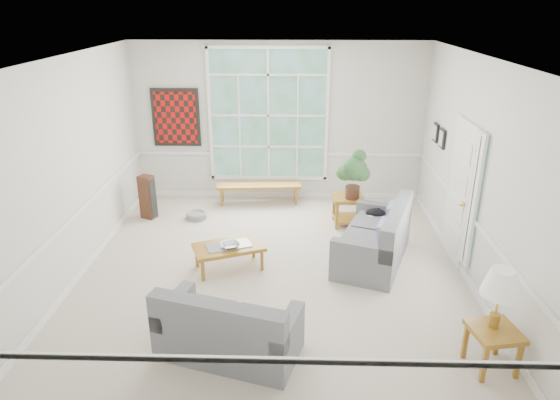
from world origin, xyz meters
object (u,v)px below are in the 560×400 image
Objects in this scene: end_table at (348,210)px; side_table at (492,348)px; loveseat_front at (229,321)px; loveseat_right at (373,233)px; coffee_table at (229,257)px.

end_table is 3.84m from side_table.
loveseat_front reaches higher than side_table.
loveseat_right is 1.34m from end_table.
loveseat_front reaches higher than end_table.
loveseat_right is at bearing 111.39° from side_table.
loveseat_front is at bearing -115.10° from end_table.
loveseat_front is 1.52× the size of coffee_table.
loveseat_right is 3.41× the size of side_table.
end_table is (1.63, 3.49, -0.14)m from loveseat_front.
loveseat_right is 2.53m from side_table.
loveseat_right is 2.16m from coffee_table.
loveseat_right reaches higher than loveseat_front.
side_table is at bearing -48.33° from loveseat_right.
loveseat_front is at bearing 176.59° from side_table.
loveseat_front is 2.86× the size of end_table.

